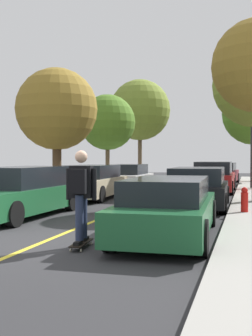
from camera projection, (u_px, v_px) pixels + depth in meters
name	position (u px, v px, depth m)	size (l,w,h in m)	color
ground	(46.00, 241.00, 8.46)	(80.00, 80.00, 0.00)	#2D2D30
center_line	(109.00, 215.00, 12.30)	(0.12, 39.20, 0.01)	gold
parked_car_left_nearest	(22.00, 192.00, 11.96)	(1.87, 4.72, 1.41)	#1E5B33
parked_car_left_near	(91.00, 182.00, 17.23)	(2.13, 4.55, 1.37)	#BCAD89
parked_car_left_far	(129.00, 177.00, 22.59)	(2.00, 4.34, 1.32)	white
parked_car_right_nearest	(168.00, 208.00, 8.82)	(1.95, 4.76, 1.24)	#1E5B33
parked_car_right_near	(198.00, 188.00, 14.09)	(2.03, 4.57, 1.34)	black
parked_car_right_far	(214.00, 177.00, 20.43)	(1.93, 4.48, 1.47)	maroon
parked_car_right_farthest	(222.00, 173.00, 27.17)	(1.99, 4.70, 1.35)	maroon
street_tree_left_nearest	(57.00, 110.00, 18.49)	(3.57, 3.57, 5.44)	#4C3823
street_tree_left_near	(108.00, 122.00, 25.14)	(3.30, 3.30, 5.28)	brown
street_tree_left_far	(140.00, 110.00, 32.61)	(4.67, 4.67, 7.54)	brown
fire_hydrant	(245.00, 200.00, 11.88)	(0.20, 0.20, 0.70)	#B2140F
streetlamp	(252.00, 121.00, 21.43)	(0.36, 0.24, 5.95)	#38383D
skateboard	(81.00, 243.00, 7.80)	(0.30, 0.86, 0.10)	black
skateboarder	(81.00, 190.00, 7.75)	(0.59, 0.71, 1.69)	black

